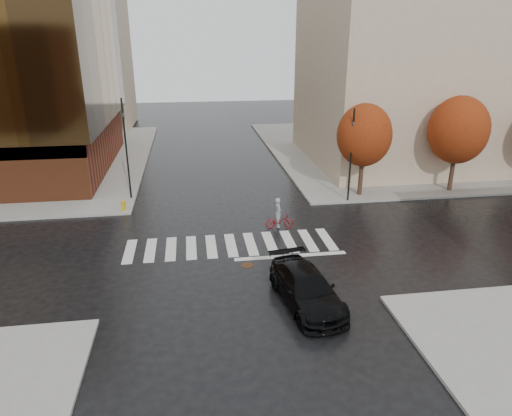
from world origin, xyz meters
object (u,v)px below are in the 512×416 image
(sedan, at_px, (306,288))
(cyclist, at_px, (279,218))
(fire_hydrant, at_px, (123,205))
(traffic_light_nw, at_px, (126,143))
(traffic_light_ne, at_px, (351,151))

(sedan, distance_m, cyclist, 8.38)
(sedan, xyz_separation_m, fire_hydrant, (-9.16, 12.37, -0.20))
(sedan, xyz_separation_m, cyclist, (0.44, 8.37, -0.10))
(sedan, bearing_deg, traffic_light_nw, 112.61)
(traffic_light_nw, bearing_deg, traffic_light_ne, 84.13)
(sedan, xyz_separation_m, traffic_light_ne, (6.08, 12.17, 2.92))
(traffic_light_nw, height_order, traffic_light_ne, traffic_light_nw)
(fire_hydrant, bearing_deg, cyclist, -22.61)
(traffic_light_nw, bearing_deg, fire_hydrant, -0.27)
(traffic_light_nw, bearing_deg, sedan, 35.39)
(cyclist, bearing_deg, fire_hydrant, 69.54)
(sedan, distance_m, fire_hydrant, 15.40)
(cyclist, height_order, traffic_light_nw, traffic_light_nw)
(sedan, height_order, traffic_light_nw, traffic_light_nw)
(cyclist, relative_size, fire_hydrant, 2.63)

